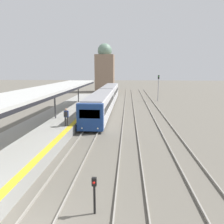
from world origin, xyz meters
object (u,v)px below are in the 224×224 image
signal_post_near (94,191)px  signal_mast_far (158,85)px  train_near (106,97)px  person_on_platform (66,116)px

signal_post_near → signal_mast_far: size_ratio=0.33×
train_near → signal_mast_far: bearing=39.9°
person_on_platform → train_near: size_ratio=0.06×
train_near → signal_post_near: bearing=-85.3°
train_near → signal_mast_far: 12.23m
train_near → signal_mast_far: size_ratio=6.10×
person_on_platform → train_near: bearing=82.5°
person_on_platform → signal_post_near: (4.27, -10.95, -0.82)m
person_on_platform → signal_mast_far: (11.39, 23.43, 1.27)m
signal_post_near → signal_mast_far: signal_mast_far is taller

